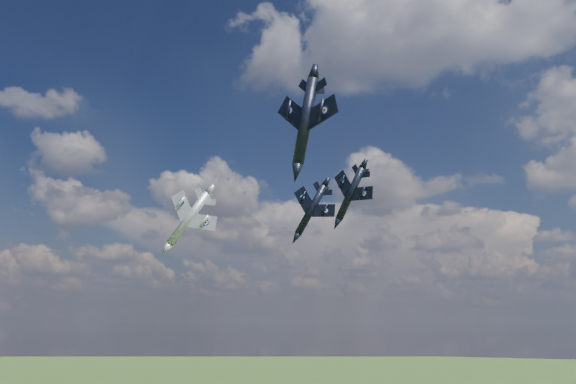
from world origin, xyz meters
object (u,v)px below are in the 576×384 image
at_px(jet_lead_navy, 311,210).
at_px(jet_left_silver, 189,219).
at_px(jet_high_navy, 351,193).
at_px(jet_right_navy, 306,121).

height_order(jet_lead_navy, jet_left_silver, jet_left_silver).
xyz_separation_m(jet_lead_navy, jet_high_navy, (2.53, 15.47, 5.80)).
height_order(jet_right_navy, jet_high_navy, jet_high_navy).
bearing_deg(jet_high_navy, jet_right_navy, -59.66).
bearing_deg(jet_left_silver, jet_lead_navy, -6.95).
bearing_deg(jet_high_navy, jet_left_silver, -127.00).
distance_m(jet_lead_navy, jet_high_navy, 16.72).
height_order(jet_lead_navy, jet_high_navy, jet_high_navy).
relative_size(jet_high_navy, jet_left_silver, 0.95).
xyz_separation_m(jet_lead_navy, jet_right_navy, (10.07, -30.06, 3.86)).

